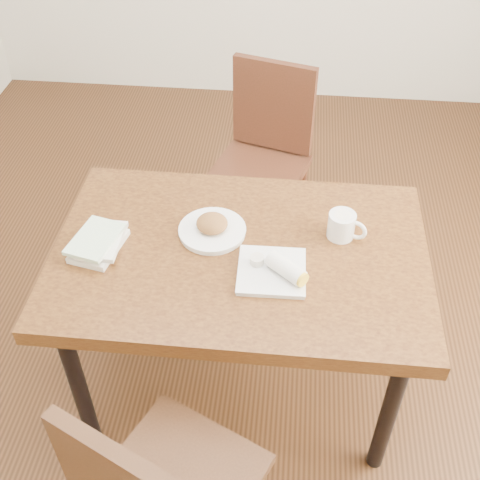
# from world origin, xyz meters

# --- Properties ---
(ground) EXTENTS (4.00, 5.00, 0.01)m
(ground) POSITION_xyz_m (0.00, 0.00, -0.01)
(ground) COLOR #472814
(ground) RESTS_ON ground
(table) EXTENTS (1.30, 0.86, 0.75)m
(table) POSITION_xyz_m (0.00, 0.00, 0.67)
(table) COLOR brown
(table) RESTS_ON ground
(chair_far) EXTENTS (0.52, 0.52, 0.95)m
(chair_far) POSITION_xyz_m (0.02, 0.93, 0.55)
(chair_far) COLOR #441E13
(chair_far) RESTS_ON ground
(plate_scone) EXTENTS (0.24, 0.24, 0.08)m
(plate_scone) POSITION_xyz_m (-0.11, 0.08, 0.77)
(plate_scone) COLOR white
(plate_scone) RESTS_ON table
(coffee_mug) EXTENTS (0.14, 0.10, 0.10)m
(coffee_mug) POSITION_xyz_m (0.35, 0.11, 0.80)
(coffee_mug) COLOR white
(coffee_mug) RESTS_ON table
(plate_burrito) EXTENTS (0.24, 0.23, 0.08)m
(plate_burrito) POSITION_xyz_m (0.13, -0.11, 0.77)
(plate_burrito) COLOR white
(plate_burrito) RESTS_ON table
(book_stack) EXTENTS (0.19, 0.23, 0.05)m
(book_stack) POSITION_xyz_m (-0.49, -0.04, 0.78)
(book_stack) COLOR white
(book_stack) RESTS_ON table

